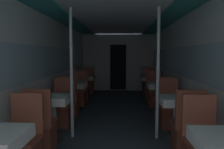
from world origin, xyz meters
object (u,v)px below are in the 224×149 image
Objects in this scene: chair_right_far_1 at (169,113)px; dining_table_right_3 at (149,80)px; dining_table_left_2 at (75,87)px; support_pole_right_1 at (158,74)px; chair_right_near_3 at (152,92)px; chair_right_far_2 at (155,96)px; chair_right_near_2 at (163,105)px; chair_left_near_3 at (83,91)px; chair_left_far_2 at (79,95)px; dining_table_left_3 at (86,79)px; chair_left_far_3 at (89,86)px; chair_left_near_2 at (70,104)px; dining_table_right_2 at (159,88)px; chair_right_far_3 at (147,86)px; support_pole_left_1 at (71,74)px; dining_table_left_1 at (53,102)px; dining_table_right_1 at (177,104)px; chair_left_near_1 at (42,132)px; chair_left_far_1 at (62,112)px; chair_right_near_1 at (186,134)px.

chair_right_far_1 is 1.32× the size of dining_table_right_3.
dining_table_left_2 is 2.58m from support_pole_right_1.
chair_right_far_2 is at bearing -90.00° from chair_right_near_3.
chair_left_near_3 is at bearing 140.09° from chair_right_near_2.
dining_table_left_3 is (-0.00, 1.21, 0.31)m from chair_left_far_2.
chair_right_near_2 is at bearing -90.00° from dining_table_right_3.
dining_table_left_2 is 2.38m from chair_left_far_3.
chair_left_near_2 and chair_left_far_3 have the same top height.
support_pole_right_1 is 1.88m from dining_table_right_2.
chair_right_far_2 is 1.78m from chair_right_far_3.
chair_right_near_3 is at bearing 58.93° from support_pole_left_1.
dining_table_left_1 is 1.00× the size of dining_table_right_1.
support_pole_left_1 reaches higher than chair_right_far_3.
chair_left_near_2 is 1.32× the size of dining_table_right_3.
chair_left_far_3 is 4.67m from dining_table_right_1.
chair_left_near_2 is 1.00× the size of chair_right_near_3.
chair_right_far_2 is 1.25m from dining_table_right_3.
chair_left_near_1 is 4.15m from chair_right_near_3.
dining_table_left_3 is at bearing 95.28° from support_pole_left_1.
dining_table_left_3 is at bearing 15.08° from chair_right_far_3.
dining_table_right_2 is 1.78m from dining_table_right_3.
chair_left_near_3 is 2.78m from chair_right_near_2.
dining_table_right_1 is 1.00× the size of dining_table_right_3.
support_pole_right_1 is at bearing 0.00° from support_pole_left_1.
chair_right_far_2 is 0.63m from chair_right_near_3.
dining_table_left_2 is (-0.00, 1.21, 0.31)m from chair_left_far_1.
chair_left_far_1 is 1.32× the size of dining_table_left_2.
chair_left_far_2 is 2.42m from chair_right_near_2.
chair_left_near_2 is 2.42m from chair_right_far_2.
chair_left_near_3 is (0.00, 2.42, 0.00)m from chair_left_far_1.
support_pole_left_1 is 2.06m from chair_right_near_1.
chair_left_far_1 and chair_left_far_2 have the same top height.
chair_right_near_2 is 2.38m from dining_table_right_3.
chair_right_near_1 is at bearing 114.33° from chair_left_far_3.
dining_table_right_2 is (2.13, -2.36, 0.31)m from chair_left_far_3.
dining_table_right_2 is at bearing -90.00° from dining_table_right_3.
chair_left_near_3 is (0.00, 1.21, -0.31)m from dining_table_left_2.
chair_left_near_2 is 2.22m from chair_right_far_1.
chair_right_far_2 is at bearing -90.00° from chair_right_far_1.
chair_right_near_1 is at bearing -90.00° from chair_right_near_2.
chair_left_far_3 is at bearing 0.00° from chair_right_far_3.
chair_left_near_1 is 1.32× the size of dining_table_right_3.
support_pole_right_1 is 2.31× the size of chair_right_near_3.
dining_table_left_2 is at bearing 15.08° from chair_right_far_2.
dining_table_left_3 is 4.15m from dining_table_right_1.
chair_right_near_2 and chair_right_near_3 have the same top height.
chair_right_near_1 is 0.43× the size of support_pole_right_1.
chair_right_near_3 reaches higher than dining_table_left_3.
chair_left_far_2 reaches higher than dining_table_right_3.
chair_right_far_1 is 1.00× the size of chair_right_near_2.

